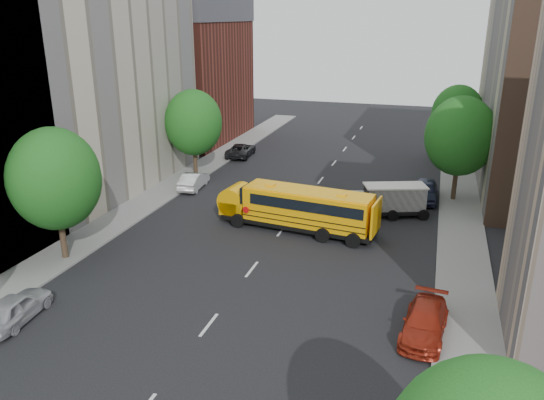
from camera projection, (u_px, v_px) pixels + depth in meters
The scene contains 18 objects.
ground at pixel (263, 255), 31.92m from camera, with size 120.00×120.00×0.00m, color black.
sidewalk_left at pixel (138, 207), 39.66m from camera, with size 3.00×80.00×0.12m, color slate.
sidewalk_right at pixel (462, 245), 33.14m from camera, with size 3.00×80.00×0.12m, color slate.
lane_markings at pixel (304, 202), 40.92m from camera, with size 0.15×64.00×0.01m, color silver.
building_left_cream at pixel (57, 68), 39.12m from camera, with size 10.00×26.00×20.00m, color beige.
building_left_redbrick at pixel (190, 82), 60.09m from camera, with size 10.00×15.00×13.00m, color maroon.
street_tree_1 at pixel (55, 179), 29.80m from camera, with size 5.12×5.12×7.90m.
street_tree_2 at pixel (193, 123), 46.05m from camera, with size 4.99×4.99×7.71m.
street_tree_4 at pixel (460, 136), 39.73m from camera, with size 5.25×5.25×8.10m.
street_tree_5 at pixel (457, 114), 50.66m from camera, with size 4.86×4.86×7.51m.
school_bus at pixel (297, 207), 35.14m from camera, with size 10.75×3.65×2.97m.
safari_truck at pixel (388, 200), 37.79m from camera, with size 5.69×3.59×2.30m.
parked_car_0 at pixel (15, 308), 24.85m from camera, with size 1.64×4.08×1.39m, color #AFAFB6.
parked_car_1 at pixel (194, 180), 43.99m from camera, with size 1.45×4.16×1.37m, color silver.
parked_car_2 at pixel (241, 150), 54.01m from camera, with size 2.22×4.81×1.34m, color black.
parked_car_3 at pixel (425, 322), 23.74m from camera, with size 1.83×4.50×1.30m, color maroon.
parked_car_4 at pixel (425, 191), 41.14m from camera, with size 1.86×4.63×1.58m, color #2E3251.
parked_car_5 at pixel (438, 151), 53.63m from camera, with size 1.35×3.86×1.27m, color #9F9E9A.
Camera 1 is at (9.25, -27.53, 13.67)m, focal length 35.00 mm.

